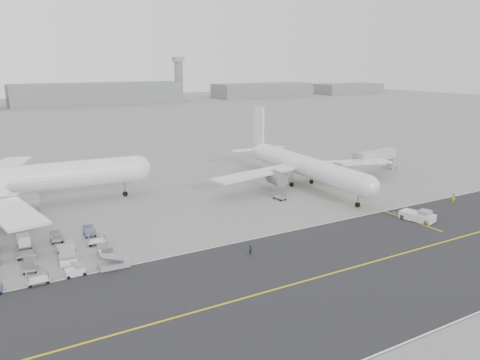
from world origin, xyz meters
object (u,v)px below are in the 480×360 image
jet_bridge (376,157)px  ground_crew_b (453,198)px  airliner_a (2,182)px  airliner_b (303,165)px  pushback_tug (418,216)px  control_tower (179,78)px  ground_crew_a (250,250)px

jet_bridge → ground_crew_b: 28.35m
jet_bridge → airliner_a: bearing=164.2°
airliner_b → pushback_tug: bearing=-82.4°
pushback_tug → jet_bridge: jet_bridge is taller
ground_crew_b → control_tower: bearing=-92.6°
pushback_tug → ground_crew_a: bearing=162.3°
control_tower → jet_bridge: control_tower is taller
ground_crew_b → jet_bridge: bearing=-94.8°
ground_crew_a → airliner_b: bearing=21.6°
airliner_a → airliner_b: (59.90, -12.54, -0.96)m
airliner_a → airliner_b: 61.20m
pushback_tug → ground_crew_a: size_ratio=4.82×
ground_crew_a → airliner_a: bearing=104.6°
control_tower → ground_crew_b: 275.92m
pushback_tug → ground_crew_a: pushback_tug is taller
airliner_a → airliner_b: airliner_a is taller
control_tower → ground_crew_b: (-54.21, -270.11, -15.30)m
airliner_a → pushback_tug: airliner_a is taller
ground_crew_b → airliner_b: bearing=-47.2°
control_tower → jet_bridge: (-47.62, -242.70, -12.32)m
ground_crew_b → ground_crew_a: bearing=11.4°
airliner_a → pushback_tug: 75.79m
airliner_b → pushback_tug: (2.70, -29.93, -3.76)m
airliner_b → jet_bridge: size_ratio=3.09×
jet_bridge → airliner_b: bearing=175.2°
jet_bridge → ground_crew_a: (-54.81, -29.67, -3.14)m
airliner_b → ground_crew_a: (-30.69, -28.22, -3.86)m
airliner_a → control_tower: bearing=-26.1°
pushback_tug → jet_bridge: (21.42, 31.38, 3.05)m
airliner_b → ground_crew_b: size_ratio=24.49×
control_tower → ground_crew_a: 291.40m
jet_bridge → ground_crew_a: size_ratio=9.52×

